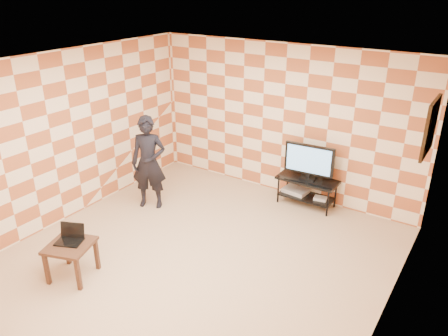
{
  "coord_description": "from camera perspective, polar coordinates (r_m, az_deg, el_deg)",
  "views": [
    {
      "loc": [
        3.15,
        -4.22,
        3.67
      ],
      "look_at": [
        0.0,
        0.6,
        1.15
      ],
      "focal_mm": 35.0,
      "sensor_mm": 36.0,
      "label": 1
    }
  ],
  "objects": [
    {
      "name": "floor",
      "position": [
        6.42,
        -2.99,
        -11.27
      ],
      "size": [
        5.0,
        5.0,
        0.0
      ],
      "primitive_type": "plane",
      "color": "tan",
      "rests_on": "ground"
    },
    {
      "name": "wall_back",
      "position": [
        7.78,
        7.73,
        6.06
      ],
      "size": [
        5.0,
        0.02,
        2.7
      ],
      "primitive_type": "cube",
      "color": "#FBE3BD",
      "rests_on": "ground"
    },
    {
      "name": "wall_front",
      "position": [
        4.28,
        -23.91,
        -11.58
      ],
      "size": [
        5.0,
        0.02,
        2.7
      ],
      "primitive_type": "cube",
      "color": "#FBE3BD",
      "rests_on": "ground"
    },
    {
      "name": "wall_left",
      "position": [
        7.43,
        -19.07,
        4.1
      ],
      "size": [
        0.02,
        5.0,
        2.7
      ],
      "primitive_type": "cube",
      "color": "#FBE3BD",
      "rests_on": "ground"
    },
    {
      "name": "wall_right",
      "position": [
        4.86,
        21.43,
        -6.71
      ],
      "size": [
        0.02,
        5.0,
        2.7
      ],
      "primitive_type": "cube",
      "color": "#FBE3BD",
      "rests_on": "ground"
    },
    {
      "name": "ceiling",
      "position": [
        5.35,
        -3.61,
        13.15
      ],
      "size": [
        5.0,
        5.0,
        0.02
      ],
      "primitive_type": "cube",
      "color": "white",
      "rests_on": "wall_back"
    },
    {
      "name": "wall_art",
      "position": [
        6.06,
        25.38,
        4.82
      ],
      "size": [
        0.04,
        0.72,
        0.72
      ],
      "color": "black",
      "rests_on": "wall_right"
    },
    {
      "name": "tv_stand",
      "position": [
        7.68,
        10.8,
        -2.3
      ],
      "size": [
        1.03,
        0.47,
        0.5
      ],
      "color": "black",
      "rests_on": "floor"
    },
    {
      "name": "tv",
      "position": [
        7.48,
        11.06,
        0.98
      ],
      "size": [
        0.85,
        0.18,
        0.62
      ],
      "color": "black",
      "rests_on": "tv_stand"
    },
    {
      "name": "dvd_player",
      "position": [
        7.84,
        9.32,
        -2.91
      ],
      "size": [
        0.45,
        0.34,
        0.07
      ],
      "primitive_type": "cube",
      "rotation": [
        0.0,
        0.0,
        -0.11
      ],
      "color": "#B7B7B9",
      "rests_on": "tv_stand"
    },
    {
      "name": "game_console",
      "position": [
        7.67,
        12.46,
        -3.9
      ],
      "size": [
        0.23,
        0.19,
        0.05
      ],
      "primitive_type": "cube",
      "rotation": [
        0.0,
        0.0,
        0.17
      ],
      "color": "silver",
      "rests_on": "tv_stand"
    },
    {
      "name": "side_table",
      "position": [
        6.12,
        -19.42,
        -10.06
      ],
      "size": [
        0.69,
        0.69,
        0.5
      ],
      "color": "#392414",
      "rests_on": "floor"
    },
    {
      "name": "laptop",
      "position": [
        6.12,
        -19.41,
        -8.53
      ],
      "size": [
        0.41,
        0.37,
        0.22
      ],
      "color": "black",
      "rests_on": "side_table"
    },
    {
      "name": "person",
      "position": [
        7.45,
        -9.79,
        0.69
      ],
      "size": [
        0.7,
        0.61,
        1.62
      ],
      "primitive_type": "imported",
      "rotation": [
        0.0,
        0.0,
        0.47
      ],
      "color": "black",
      "rests_on": "floor"
    }
  ]
}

